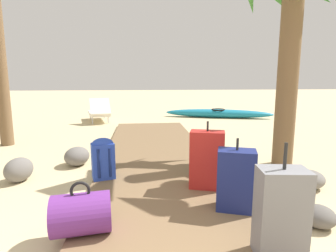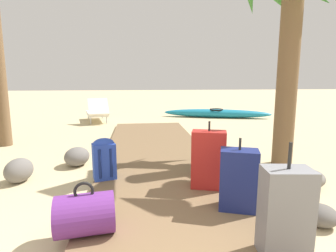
# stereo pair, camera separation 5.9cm
# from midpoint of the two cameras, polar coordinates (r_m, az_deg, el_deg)

# --- Properties ---
(ground_plane) EXTENTS (60.00, 60.00, 0.00)m
(ground_plane) POSITION_cam_midpoint_polar(r_m,az_deg,el_deg) (3.81, -1.02, -11.03)
(ground_plane) COLOR #CCB789
(boardwalk) EXTENTS (1.80, 7.09, 0.08)m
(boardwalk) POSITION_cam_midpoint_polar(r_m,az_deg,el_deg) (4.46, -1.82, -7.30)
(boardwalk) COLOR brown
(boardwalk) RESTS_ON ground
(suitcase_red) EXTENTS (0.44, 0.32, 0.81)m
(suitcase_red) POSITION_cam_midpoint_polar(r_m,az_deg,el_deg) (3.23, 8.79, -7.11)
(suitcase_red) COLOR red
(suitcase_red) RESTS_ON boardwalk
(suitcase_grey) EXTENTS (0.37, 0.27, 0.86)m
(suitcase_grey) POSITION_cam_midpoint_polar(r_m,az_deg,el_deg) (2.19, 23.65, -16.68)
(suitcase_grey) COLOR slate
(suitcase_grey) RESTS_ON boardwalk
(backpack_blue) EXTENTS (0.33, 0.27, 0.54)m
(backpack_blue) POSITION_cam_midpoint_polar(r_m,az_deg,el_deg) (3.59, -13.21, -6.52)
(backpack_blue) COLOR #2847B7
(backpack_blue) RESTS_ON boardwalk
(suitcase_navy) EXTENTS (0.42, 0.33, 0.73)m
(suitcase_navy) POSITION_cam_midpoint_polar(r_m,az_deg,el_deg) (2.77, 14.86, -11.07)
(suitcase_navy) COLOR navy
(suitcase_navy) RESTS_ON boardwalk
(duffel_bag_purple) EXTENTS (0.52, 0.41, 0.46)m
(duffel_bag_purple) POSITION_cam_midpoint_polar(r_m,az_deg,el_deg) (2.45, -17.26, -17.39)
(duffel_bag_purple) COLOR #6B2D84
(duffel_bag_purple) RESTS_ON boardwalk
(duffel_bag_teal) EXTENTS (0.57, 0.47, 0.44)m
(duffel_bag_teal) POSITION_cam_midpoint_polar(r_m,az_deg,el_deg) (3.86, 10.77, -7.06)
(duffel_bag_teal) COLOR #197A7F
(duffel_bag_teal) RESTS_ON boardwalk
(lounge_chair) EXTENTS (0.94, 1.64, 0.78)m
(lounge_chair) POSITION_cam_midpoint_polar(r_m,az_deg,el_deg) (8.92, -14.32, 3.00)
(lounge_chair) COLOR white
(lounge_chair) RESTS_ON ground
(kayak) EXTENTS (3.77, 1.61, 0.31)m
(kayak) POSITION_cam_midpoint_polar(r_m,az_deg,el_deg) (9.74, 10.81, 2.66)
(kayak) COLOR teal
(kayak) RESTS_ON ground
(rock_right_near) EXTENTS (0.53, 0.50, 0.23)m
(rock_right_near) POSITION_cam_midpoint_polar(r_m,az_deg,el_deg) (3.90, 28.16, -9.98)
(rock_right_near) COLOR slate
(rock_right_near) RESTS_ON ground
(rock_left_mid) EXTENTS (0.47, 0.52, 0.30)m
(rock_left_mid) POSITION_cam_midpoint_polar(r_m,az_deg,el_deg) (4.54, -18.48, -6.12)
(rock_left_mid) COLOR slate
(rock_left_mid) RESTS_ON ground
(rock_left_near) EXTENTS (0.43, 0.49, 0.33)m
(rock_left_near) POSITION_cam_midpoint_polar(r_m,az_deg,el_deg) (4.14, -28.84, -8.17)
(rock_left_near) COLOR slate
(rock_left_near) RESTS_ON ground
(rock_right_mid) EXTENTS (0.36, 0.36, 0.20)m
(rock_right_mid) POSITION_cam_midpoint_polar(r_m,az_deg,el_deg) (3.01, 29.94, -16.31)
(rock_right_mid) COLOR #5B5651
(rock_right_mid) RESTS_ON ground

